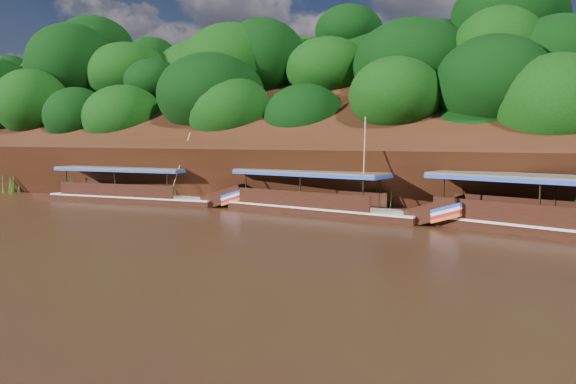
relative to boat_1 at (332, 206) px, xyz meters
name	(u,v)px	position (x,y,z in m)	size (l,w,h in m)	color
ground	(278,240)	(0.61, -8.21, -0.57)	(160.00, 160.00, 0.00)	black
riverbank	(404,169)	(0.60, 14.52, 1.32)	(120.00, 30.06, 19.40)	#32180B
boat_1	(332,206)	(0.00, 0.00, 0.00)	(14.74, 4.42, 6.06)	black
boat_2	(143,195)	(-14.00, 0.33, -0.03)	(15.35, 3.11, 5.23)	black
reeds	(301,196)	(-2.53, 1.21, 0.30)	(49.47, 2.49, 1.88)	#306D1B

